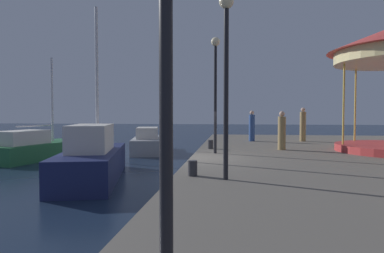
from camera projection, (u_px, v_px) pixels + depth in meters
name	position (u px, v px, depth m)	size (l,w,h in m)	color
ground_plane	(190.00, 179.00, 12.25)	(120.00, 120.00, 0.00)	#162338
quay_dock	(374.00, 172.00, 11.45)	(12.80, 26.43, 0.80)	#5B564F
motorboat_grey	(148.00, 143.00, 20.56)	(2.73, 5.27, 1.55)	gray
sailboat_navy	(92.00, 159.00, 12.01)	(3.19, 6.10, 6.56)	#19214C
sailboat_green	(35.00, 148.00, 17.37)	(3.26, 5.73, 5.50)	#236638
lamp_post_mid_promenade	(226.00, 54.00, 7.99)	(0.36, 0.36, 4.48)	black
lamp_post_far_end	(215.00, 75.00, 13.30)	(0.36, 0.36, 4.65)	black
bollard_center	(211.00, 144.00, 15.11)	(0.24, 0.24, 0.40)	#2D2D33
bollard_south	(193.00, 168.00, 8.59)	(0.24, 0.24, 0.40)	#2D2D33
person_near_carousel	(282.00, 132.00, 14.69)	(0.34, 0.34, 1.71)	#937A4C
person_by_the_water	(252.00, 127.00, 19.18)	(0.34, 0.34, 1.76)	#2D4C8C
person_far_corner	(303.00, 125.00, 19.09)	(0.34, 0.34, 1.94)	#937A4C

